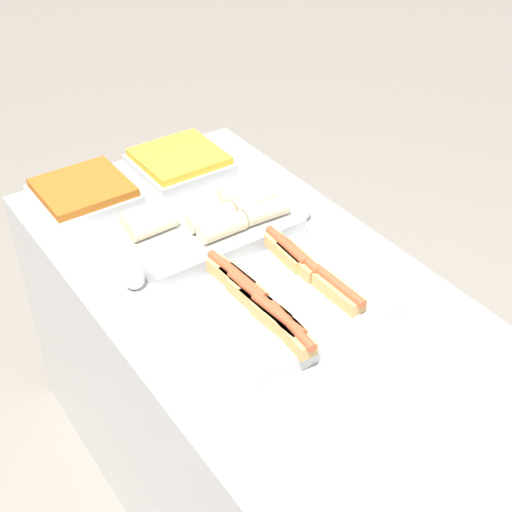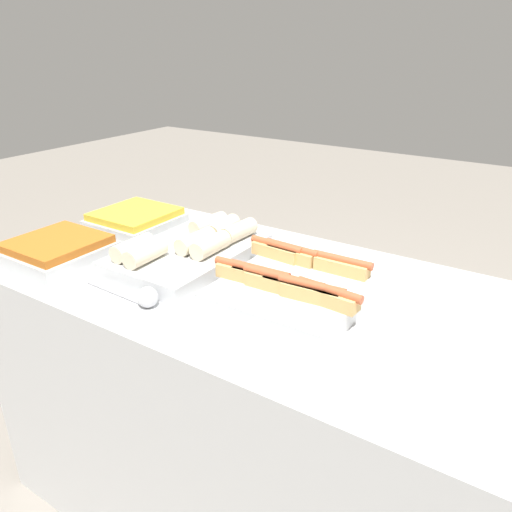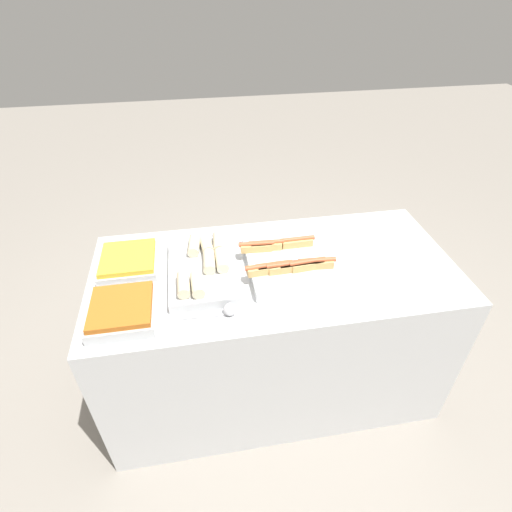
% 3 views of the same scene
% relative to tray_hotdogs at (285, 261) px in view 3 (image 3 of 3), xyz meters
% --- Properties ---
extents(ground_plane, '(12.00, 12.00, 0.00)m').
position_rel_tray_hotdogs_xyz_m(ground_plane, '(-0.05, 0.01, -0.91)').
color(ground_plane, gray).
extents(counter, '(1.72, 0.81, 0.87)m').
position_rel_tray_hotdogs_xyz_m(counter, '(-0.05, 0.01, -0.47)').
color(counter, silver).
rests_on(counter, ground_plane).
extents(tray_hotdogs, '(0.42, 0.45, 0.10)m').
position_rel_tray_hotdogs_xyz_m(tray_hotdogs, '(0.00, 0.00, 0.00)').
color(tray_hotdogs, silver).
rests_on(tray_hotdogs, counter).
extents(tray_wraps, '(0.31, 0.47, 0.10)m').
position_rel_tray_hotdogs_xyz_m(tray_wraps, '(-0.38, 0.01, 0.00)').
color(tray_wraps, silver).
rests_on(tray_wraps, counter).
extents(tray_side_front, '(0.26, 0.27, 0.07)m').
position_rel_tray_hotdogs_xyz_m(tray_side_front, '(-0.72, -0.21, -0.00)').
color(tray_side_front, silver).
rests_on(tray_side_front, counter).
extents(tray_side_back, '(0.26, 0.27, 0.07)m').
position_rel_tray_hotdogs_xyz_m(tray_side_back, '(-0.72, 0.12, -0.00)').
color(tray_side_back, silver).
rests_on(tray_side_back, counter).
extents(serving_spoon_near, '(0.26, 0.05, 0.05)m').
position_rel_tray_hotdogs_xyz_m(serving_spoon_near, '(-0.31, -0.26, -0.01)').
color(serving_spoon_near, silver).
rests_on(serving_spoon_near, counter).
extents(serving_spoon_far, '(0.26, 0.05, 0.05)m').
position_rel_tray_hotdogs_xyz_m(serving_spoon_far, '(-0.31, 0.28, -0.01)').
color(serving_spoon_far, silver).
rests_on(serving_spoon_far, counter).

